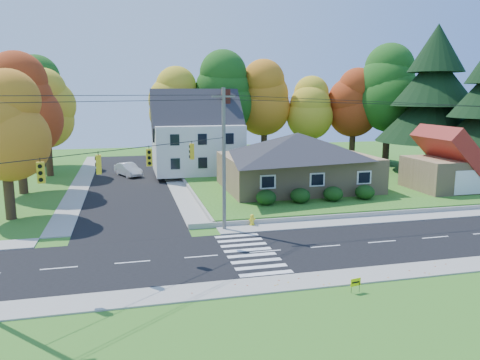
# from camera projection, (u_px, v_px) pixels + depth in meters

# --- Properties ---
(ground) EXTENTS (120.00, 120.00, 0.00)m
(ground) POSITION_uv_depth(u_px,v_px,m) (265.00, 252.00, 28.82)
(ground) COLOR #3D7923
(road_main) EXTENTS (90.00, 8.00, 0.02)m
(road_main) POSITION_uv_depth(u_px,v_px,m) (265.00, 251.00, 28.82)
(road_main) COLOR black
(road_main) RESTS_ON ground
(road_cross) EXTENTS (8.00, 44.00, 0.02)m
(road_cross) POSITION_uv_depth(u_px,v_px,m) (129.00, 181.00, 51.80)
(road_cross) COLOR black
(road_cross) RESTS_ON ground
(sidewalk_north) EXTENTS (90.00, 2.00, 0.08)m
(sidewalk_north) POSITION_uv_depth(u_px,v_px,m) (245.00, 229.00, 33.59)
(sidewalk_north) COLOR #9C9A90
(sidewalk_north) RESTS_ON ground
(sidewalk_south) EXTENTS (90.00, 2.00, 0.08)m
(sidewalk_south) POSITION_uv_depth(u_px,v_px,m) (293.00, 282.00, 24.04)
(sidewalk_south) COLOR #9C9A90
(sidewalk_south) RESTS_ON ground
(lawn) EXTENTS (30.00, 30.00, 0.50)m
(lawn) POSITION_uv_depth(u_px,v_px,m) (323.00, 179.00, 51.86)
(lawn) COLOR #3D7923
(lawn) RESTS_ON ground
(ranch_house) EXTENTS (14.60, 10.60, 5.40)m
(ranch_house) POSITION_uv_depth(u_px,v_px,m) (297.00, 160.00, 45.38)
(ranch_house) COLOR tan
(ranch_house) RESTS_ON lawn
(colonial_house) EXTENTS (10.40, 8.40, 9.60)m
(colonial_house) POSITION_uv_depth(u_px,v_px,m) (197.00, 137.00, 54.75)
(colonial_house) COLOR silver
(colonial_house) RESTS_ON lawn
(garage) EXTENTS (7.30, 6.30, 4.60)m
(garage) POSITION_uv_depth(u_px,v_px,m) (449.00, 165.00, 44.88)
(garage) COLOR tan
(garage) RESTS_ON lawn
(hedge_row) EXTENTS (10.70, 1.70, 1.27)m
(hedge_row) POSITION_uv_depth(u_px,v_px,m) (317.00, 195.00, 39.72)
(hedge_row) COLOR #163A10
(hedge_row) RESTS_ON lawn
(traffic_infrastructure) EXTENTS (38.10, 10.66, 10.00)m
(traffic_infrastructure) POSITION_uv_depth(u_px,v_px,m) (258.00, 166.00, 29.14)
(traffic_infrastructure) COLOR #666059
(traffic_infrastructure) RESTS_ON ground
(tree_lot_0) EXTENTS (6.72, 6.72, 12.51)m
(tree_lot_0) POSITION_uv_depth(u_px,v_px,m) (174.00, 104.00, 59.33)
(tree_lot_0) COLOR #3F2A19
(tree_lot_0) RESTS_ON lawn
(tree_lot_1) EXTENTS (7.84, 7.84, 14.60)m
(tree_lot_1) POSITION_uv_depth(u_px,v_px,m) (222.00, 93.00, 59.53)
(tree_lot_1) COLOR #3F2A19
(tree_lot_1) RESTS_ON lawn
(tree_lot_2) EXTENTS (7.28, 7.28, 13.56)m
(tree_lot_2) POSITION_uv_depth(u_px,v_px,m) (264.00, 98.00, 62.00)
(tree_lot_2) COLOR #3F2A19
(tree_lot_2) RESTS_ON lawn
(tree_lot_3) EXTENTS (6.16, 6.16, 11.47)m
(tree_lot_3) POSITION_uv_depth(u_px,v_px,m) (309.00, 108.00, 62.68)
(tree_lot_3) COLOR #3F2A19
(tree_lot_3) RESTS_ON lawn
(tree_lot_4) EXTENTS (6.72, 6.72, 12.51)m
(tree_lot_4) POSITION_uv_depth(u_px,v_px,m) (354.00, 103.00, 63.00)
(tree_lot_4) COLOR #3F2A19
(tree_lot_4) RESTS_ON lawn
(tree_lot_5) EXTENTS (8.40, 8.40, 15.64)m
(tree_lot_5) POSITION_uv_depth(u_px,v_px,m) (389.00, 88.00, 61.66)
(tree_lot_5) COLOR #3F2A19
(tree_lot_5) RESTS_ON lawn
(conifer_east_a) EXTENTS (12.80, 12.80, 16.96)m
(conifer_east_a) POSITION_uv_depth(u_px,v_px,m) (434.00, 95.00, 54.41)
(conifer_east_a) COLOR #3F2A19
(conifer_east_a) RESTS_ON lawn
(tree_west_0) EXTENTS (6.16, 6.16, 11.47)m
(tree_west_0) POSITION_uv_depth(u_px,v_px,m) (3.00, 127.00, 35.03)
(tree_west_0) COLOR #3F2A19
(tree_west_0) RESTS_ON ground
(tree_west_1) EXTENTS (7.28, 7.28, 13.56)m
(tree_west_1) POSITION_uv_depth(u_px,v_px,m) (17.00, 106.00, 44.12)
(tree_west_1) COLOR #3F2A19
(tree_west_1) RESTS_ON ground
(tree_west_2) EXTENTS (6.72, 6.72, 12.51)m
(tree_west_2) POSITION_uv_depth(u_px,v_px,m) (45.00, 109.00, 54.02)
(tree_west_2) COLOR #3F2A19
(tree_west_2) RESTS_ON ground
(tree_west_3) EXTENTS (7.84, 7.84, 14.60)m
(tree_west_3) POSITION_uv_depth(u_px,v_px,m) (38.00, 97.00, 60.96)
(tree_west_3) COLOR #3F2A19
(tree_west_3) RESTS_ON ground
(white_car) EXTENTS (3.37, 4.88, 1.52)m
(white_car) POSITION_uv_depth(u_px,v_px,m) (128.00, 170.00, 55.04)
(white_car) COLOR silver
(white_car) RESTS_ON road_cross
(fire_hydrant) EXTENTS (0.52, 0.40, 0.90)m
(fire_hydrant) POSITION_uv_depth(u_px,v_px,m) (252.00, 220.00, 34.33)
(fire_hydrant) COLOR yellow
(fire_hydrant) RESTS_ON ground
(yard_sign) EXTENTS (0.58, 0.13, 0.73)m
(yard_sign) POSITION_uv_depth(u_px,v_px,m) (356.00, 282.00, 22.80)
(yard_sign) COLOR black
(yard_sign) RESTS_ON ground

